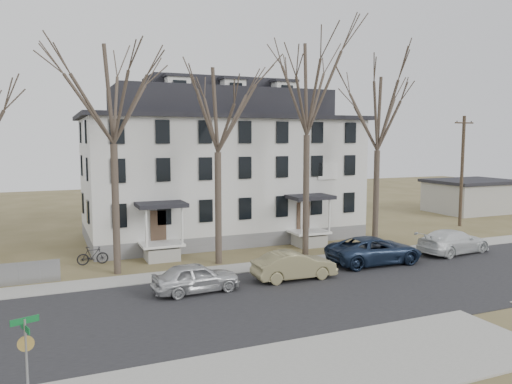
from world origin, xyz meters
name	(u,v)px	position (x,y,z in m)	size (l,w,h in m)	color
ground	(387,301)	(0.00, 0.00, 0.00)	(120.00, 120.00, 0.00)	brown
main_road	(362,289)	(0.00, 2.00, 0.00)	(120.00, 10.00, 0.04)	#27272A
far_sidewalk	(305,262)	(0.00, 8.00, 0.00)	(120.00, 2.00, 0.08)	#A09F97
near_sidewalk_left	(279,380)	(-8.00, -5.00, 0.00)	(20.00, 5.00, 0.08)	#A09F97
yellow_curb	(381,258)	(5.00, 7.10, 0.00)	(14.00, 0.25, 0.06)	gold
boarding_house	(221,167)	(-2.00, 17.95, 5.38)	(20.80, 12.36, 12.05)	slate
distant_building	(471,196)	(26.00, 20.00, 1.68)	(8.50, 6.50, 3.35)	#A09F97
tree_far_left	(112,87)	(-11.00, 9.80, 10.34)	(8.40, 8.40, 13.72)	#473B31
tree_mid_left	(217,104)	(-5.00, 9.80, 9.60)	(7.80, 7.80, 12.74)	#473B31
tree_center	(307,83)	(1.00, 9.80, 11.08)	(9.00, 9.00, 14.70)	#473B31
tree_mid_right	(378,108)	(6.50, 9.80, 9.60)	(7.80, 7.80, 12.74)	#473B31
utility_pole_far	(462,170)	(18.50, 14.00, 4.90)	(2.00, 0.28, 9.50)	#3D3023
car_silver	(196,278)	(-7.90, 4.66, 0.73)	(1.73, 4.31, 1.47)	silver
car_tan	(294,266)	(-2.40, 4.83, 0.75)	(1.58, 4.54, 1.50)	#898158
car_navy	(375,251)	(3.65, 5.95, 0.82)	(2.71, 5.88, 1.63)	#1B2942
car_white	(453,242)	(10.07, 6.18, 0.78)	(2.19, 5.40, 1.57)	silver
bicycle_left	(162,251)	(-7.90, 12.33, 0.47)	(0.63, 1.80, 0.94)	black
bicycle_right	(93,256)	(-12.12, 12.29, 0.55)	(0.51, 1.82, 1.10)	black
street_sign	(26,349)	(-15.20, -3.84, 1.77)	(0.76, 0.76, 2.68)	gray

